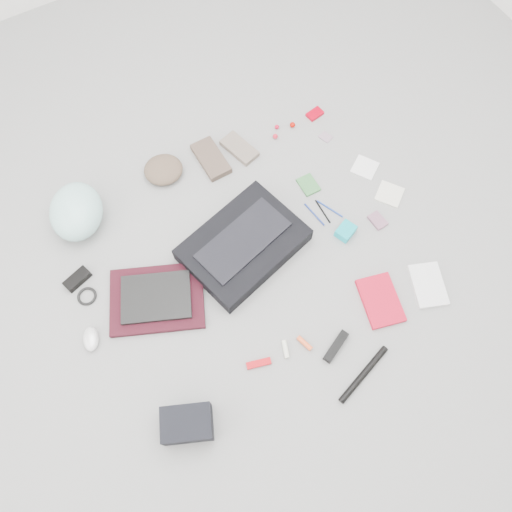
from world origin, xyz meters
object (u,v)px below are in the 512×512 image
book_red (380,301)px  camera_bag (187,424)px  laptop (156,297)px  bike_helmet (76,211)px  messenger_bag (243,245)px  accordion_wallet (346,231)px

book_red → camera_bag: bearing=-162.4°
laptop → bike_helmet: (-0.13, 0.52, 0.05)m
messenger_bag → accordion_wallet: 0.47m
messenger_bag → bike_helmet: 0.76m
bike_helmet → accordion_wallet: bearing=-8.7°
bike_helmet → book_red: size_ratio=1.28×
book_red → accordion_wallet: 0.35m
laptop → camera_bag: bearing=-78.3°
camera_bag → messenger_bag: bearing=68.8°
laptop → bike_helmet: bearing=128.4°
camera_bag → book_red: (0.95, 0.04, -0.05)m
bike_helmet → laptop: bearing=-51.2°
bike_helmet → accordion_wallet: bike_helmet is taller
messenger_bag → book_red: size_ratio=2.26×
laptop → camera_bag: camera_bag is taller
messenger_bag → accordion_wallet: (0.44, -0.17, -0.02)m
messenger_bag → accordion_wallet: size_ratio=5.99×
book_red → bike_helmet: bearing=148.7°
messenger_bag → laptop: bearing=169.0°
laptop → book_red: laptop is taller
messenger_bag → camera_bag: bearing=-149.5°
messenger_bag → book_red: (0.39, -0.51, -0.03)m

